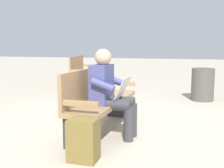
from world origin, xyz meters
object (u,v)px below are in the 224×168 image
backpack (84,140)px  trash_bin (203,84)px  bench_near (99,99)px  person_seated (110,91)px  bench_far (82,72)px

backpack → trash_bin: (-3.74, 1.37, 0.13)m
trash_bin → bench_near: bearing=-29.9°
person_seated → bench_far: person_seated is taller
bench_near → person_seated: bearing=46.3°
bench_far → trash_bin: bench_far is taller
person_seated → trash_bin: bearing=158.5°
bench_near → person_seated: (0.23, 0.22, 0.17)m
backpack → bench_far: size_ratio=0.25×
bench_near → trash_bin: bench_near is taller
bench_near → backpack: (1.07, 0.17, -0.23)m
person_seated → bench_far: 4.34m
trash_bin → person_seated: bearing=-24.4°
trash_bin → bench_far: bearing=-107.1°
bench_near → backpack: 1.11m
backpack → bench_far: bearing=-158.5°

